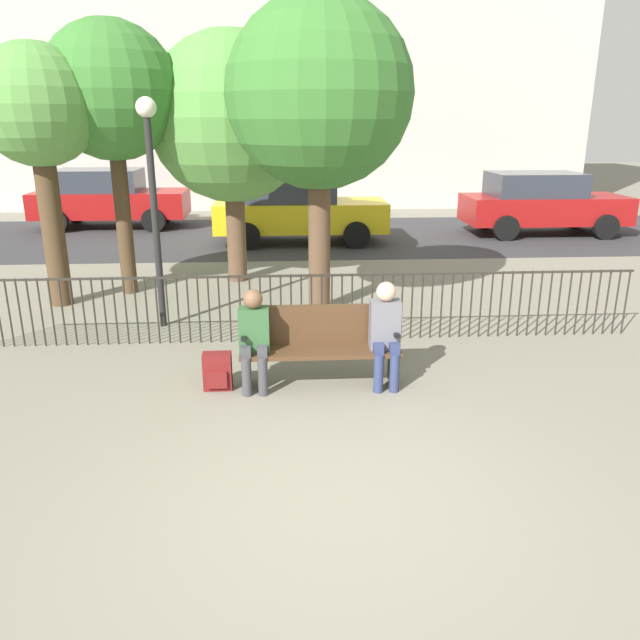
{
  "coord_description": "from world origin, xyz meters",
  "views": [
    {
      "loc": [
        -0.42,
        -4.33,
        2.96
      ],
      "look_at": [
        0.0,
        2.32,
        0.8
      ],
      "focal_mm": 35.0,
      "sensor_mm": 36.0,
      "label": 1
    }
  ],
  "objects_px": {
    "tree_3": "(37,111)",
    "tree_2": "(231,119)",
    "tree_0": "(111,93)",
    "parked_car_2": "(297,208)",
    "parked_car_1": "(541,202)",
    "seated_person_1": "(385,329)",
    "lamp_post": "(152,177)",
    "parked_car_0": "(108,197)",
    "backpack": "(217,372)",
    "tree_1": "(319,95)",
    "seated_person_0": "(254,334)",
    "park_bench": "(320,343)"
  },
  "relations": [
    {
      "from": "parked_car_0",
      "to": "tree_3",
      "type": "bearing_deg",
      "value": -81.43
    },
    {
      "from": "parked_car_1",
      "to": "tree_2",
      "type": "bearing_deg",
      "value": -149.73
    },
    {
      "from": "seated_person_1",
      "to": "parked_car_2",
      "type": "xyz_separation_m",
      "value": [
        -0.76,
        8.9,
        0.15
      ]
    },
    {
      "from": "parked_car_1",
      "to": "tree_1",
      "type": "bearing_deg",
      "value": -133.62
    },
    {
      "from": "park_bench",
      "to": "parked_car_0",
      "type": "bearing_deg",
      "value": 114.9
    },
    {
      "from": "seated_person_1",
      "to": "parked_car_0",
      "type": "xyz_separation_m",
      "value": [
        -6.02,
        11.5,
        0.15
      ]
    },
    {
      "from": "seated_person_1",
      "to": "parked_car_2",
      "type": "bearing_deg",
      "value": 94.86
    },
    {
      "from": "backpack",
      "to": "tree_0",
      "type": "bearing_deg",
      "value": 114.31
    },
    {
      "from": "seated_person_1",
      "to": "backpack",
      "type": "height_order",
      "value": "seated_person_1"
    },
    {
      "from": "tree_0",
      "to": "tree_1",
      "type": "relative_size",
      "value": 0.96
    },
    {
      "from": "tree_3",
      "to": "tree_2",
      "type": "bearing_deg",
      "value": 27.31
    },
    {
      "from": "backpack",
      "to": "parked_car_0",
      "type": "height_order",
      "value": "parked_car_0"
    },
    {
      "from": "seated_person_0",
      "to": "parked_car_0",
      "type": "bearing_deg",
      "value": 111.52
    },
    {
      "from": "backpack",
      "to": "tree_3",
      "type": "bearing_deg",
      "value": 128.72
    },
    {
      "from": "parked_car_0",
      "to": "parked_car_1",
      "type": "height_order",
      "value": "same"
    },
    {
      "from": "parked_car_0",
      "to": "parked_car_1",
      "type": "relative_size",
      "value": 1.0
    },
    {
      "from": "parked_car_0",
      "to": "parked_car_1",
      "type": "xyz_separation_m",
      "value": [
        11.76,
        -1.86,
        0.0
      ]
    },
    {
      "from": "lamp_post",
      "to": "parked_car_1",
      "type": "xyz_separation_m",
      "value": [
        8.69,
        7.25,
        -1.34
      ]
    },
    {
      "from": "seated_person_0",
      "to": "tree_2",
      "type": "bearing_deg",
      "value": 95.79
    },
    {
      "from": "parked_car_1",
      "to": "parked_car_2",
      "type": "distance_m",
      "value": 6.54
    },
    {
      "from": "parked_car_0",
      "to": "tree_1",
      "type": "bearing_deg",
      "value": -57.22
    },
    {
      "from": "tree_3",
      "to": "lamp_post",
      "type": "distance_m",
      "value": 2.44
    },
    {
      "from": "tree_1",
      "to": "seated_person_0",
      "type": "bearing_deg",
      "value": -106.85
    },
    {
      "from": "lamp_post",
      "to": "parked_car_2",
      "type": "relative_size",
      "value": 0.77
    },
    {
      "from": "tree_0",
      "to": "tree_2",
      "type": "bearing_deg",
      "value": 22.65
    },
    {
      "from": "seated_person_0",
      "to": "lamp_post",
      "type": "height_order",
      "value": "lamp_post"
    },
    {
      "from": "seated_person_1",
      "to": "lamp_post",
      "type": "xyz_separation_m",
      "value": [
        -2.94,
        2.4,
        1.49
      ]
    },
    {
      "from": "tree_2",
      "to": "parked_car_1",
      "type": "distance_m",
      "value": 9.21
    },
    {
      "from": "backpack",
      "to": "tree_3",
      "type": "relative_size",
      "value": 0.11
    },
    {
      "from": "parked_car_2",
      "to": "lamp_post",
      "type": "bearing_deg",
      "value": -108.59
    },
    {
      "from": "seated_person_0",
      "to": "parked_car_2",
      "type": "distance_m",
      "value": 8.93
    },
    {
      "from": "tree_1",
      "to": "parked_car_2",
      "type": "relative_size",
      "value": 1.12
    },
    {
      "from": "tree_0",
      "to": "parked_car_2",
      "type": "relative_size",
      "value": 1.07
    },
    {
      "from": "tree_1",
      "to": "tree_2",
      "type": "relative_size",
      "value": 1.05
    },
    {
      "from": "backpack",
      "to": "lamp_post",
      "type": "height_order",
      "value": "lamp_post"
    },
    {
      "from": "seated_person_1",
      "to": "tree_3",
      "type": "bearing_deg",
      "value": 142.86
    },
    {
      "from": "parked_car_1",
      "to": "seated_person_1",
      "type": "bearing_deg",
      "value": -120.77
    },
    {
      "from": "backpack",
      "to": "lamp_post",
      "type": "relative_size",
      "value": 0.14
    },
    {
      "from": "lamp_post",
      "to": "tree_0",
      "type": "bearing_deg",
      "value": 115.35
    },
    {
      "from": "seated_person_0",
      "to": "backpack",
      "type": "bearing_deg",
      "value": 177.67
    },
    {
      "from": "backpack",
      "to": "parked_car_2",
      "type": "xyz_separation_m",
      "value": [
        1.15,
        8.88,
        0.63
      ]
    },
    {
      "from": "backpack",
      "to": "tree_1",
      "type": "distance_m",
      "value": 4.51
    },
    {
      "from": "tree_0",
      "to": "parked_car_1",
      "type": "relative_size",
      "value": 1.07
    },
    {
      "from": "seated_person_1",
      "to": "parked_car_1",
      "type": "relative_size",
      "value": 0.29
    },
    {
      "from": "seated_person_1",
      "to": "parked_car_1",
      "type": "bearing_deg",
      "value": 59.23
    },
    {
      "from": "park_bench",
      "to": "parked_car_2",
      "type": "height_order",
      "value": "parked_car_2"
    },
    {
      "from": "park_bench",
      "to": "tree_3",
      "type": "distance_m",
      "value": 5.99
    },
    {
      "from": "parked_car_2",
      "to": "backpack",
      "type": "bearing_deg",
      "value": -97.4
    },
    {
      "from": "seated_person_1",
      "to": "parked_car_2",
      "type": "height_order",
      "value": "parked_car_2"
    },
    {
      "from": "tree_1",
      "to": "tree_3",
      "type": "distance_m",
      "value": 4.33
    }
  ]
}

